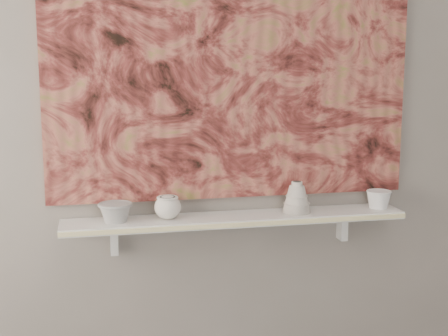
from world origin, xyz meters
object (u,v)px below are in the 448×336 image
object	(u,v)px
bell_vessel	(297,197)
bowl_white	(379,199)
bowl_grey	(115,212)
shelf	(236,219)
painting	(232,63)
cup_cream	(168,207)

from	to	relation	value
bell_vessel	bowl_white	world-z (taller)	bell_vessel
bell_vessel	bowl_grey	bearing A→B (deg)	180.00
shelf	bowl_grey	bearing A→B (deg)	180.00
painting	bowl_white	xyz separation A→B (m)	(0.62, -0.08, -0.57)
shelf	bell_vessel	world-z (taller)	bell_vessel
bowl_white	cup_cream	bearing A→B (deg)	180.00
cup_cream	bowl_white	distance (m)	0.90
shelf	bowl_grey	distance (m)	0.49
bowl_grey	bowl_white	size ratio (longest dim) A/B	1.28
painting	bowl_white	bearing A→B (deg)	-7.35
shelf	bowl_white	world-z (taller)	bowl_white
painting	bell_vessel	xyz separation A→B (m)	(0.26, -0.08, -0.54)
painting	bowl_grey	xyz separation A→B (m)	(-0.48, -0.08, -0.57)
bowl_grey	bowl_white	bearing A→B (deg)	0.00
bowl_grey	shelf	bearing A→B (deg)	0.00
painting	cup_cream	xyz separation A→B (m)	(-0.28, -0.08, -0.56)
bell_vessel	bowl_white	size ratio (longest dim) A/B	1.23
shelf	painting	world-z (taller)	painting
painting	bowl_grey	bearing A→B (deg)	-170.55
bowl_grey	cup_cream	distance (m)	0.20
painting	bell_vessel	distance (m)	0.61
painting	bell_vessel	bearing A→B (deg)	-17.40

